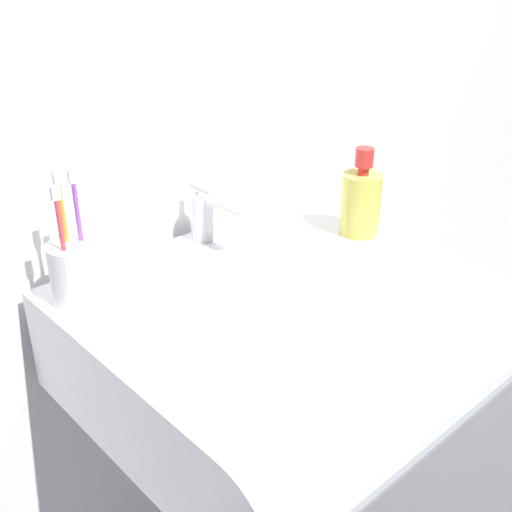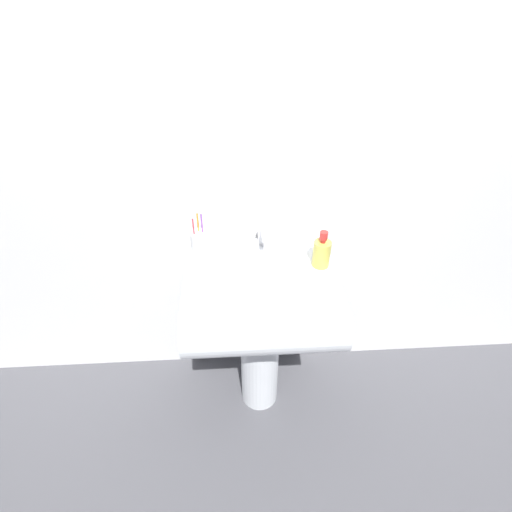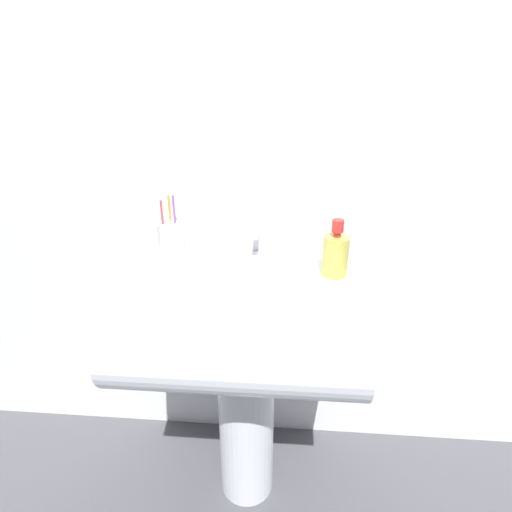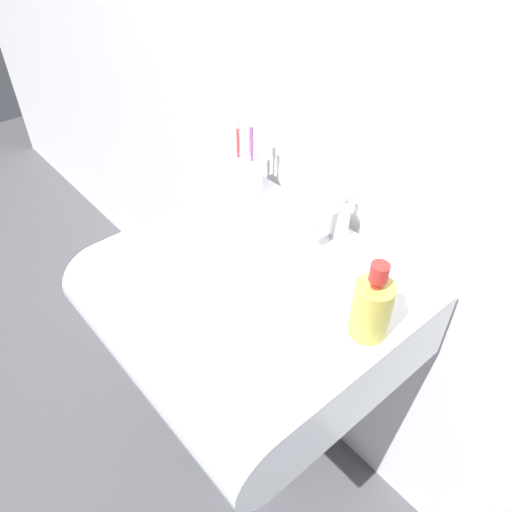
# 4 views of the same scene
# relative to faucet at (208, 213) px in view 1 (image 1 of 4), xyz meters

# --- Properties ---
(wall_back) EXTENTS (5.00, 0.05, 2.40)m
(wall_back) POSITION_rel_faucet_xyz_m (-0.02, 0.10, 0.31)
(wall_back) COLOR white
(wall_back) RESTS_ON ground
(sink_pedestal) EXTENTS (0.18, 0.18, 0.66)m
(sink_pedestal) POSITION_rel_faucet_xyz_m (-0.02, -0.19, -0.56)
(sink_pedestal) COLOR white
(sink_pedestal) RESTS_ON ground
(sink_basin) EXTENTS (0.61, 0.56, 0.18)m
(sink_basin) POSITION_rel_faucet_xyz_m (-0.02, -0.25, -0.14)
(sink_basin) COLOR white
(sink_basin) RESTS_ON sink_pedestal
(faucet) EXTENTS (0.04, 0.14, 0.10)m
(faucet) POSITION_rel_faucet_xyz_m (0.00, 0.00, 0.00)
(faucet) COLOR silver
(faucet) RESTS_ON sink_basin
(toothbrush_cup) EXTENTS (0.08, 0.08, 0.20)m
(toothbrush_cup) POSITION_rel_faucet_xyz_m (-0.27, -0.03, -0.00)
(toothbrush_cup) COLOR white
(toothbrush_cup) RESTS_ON sink_basin
(soap_bottle) EXTENTS (0.07, 0.07, 0.16)m
(soap_bottle) POSITION_rel_faucet_xyz_m (0.23, -0.16, 0.01)
(soap_bottle) COLOR gold
(soap_bottle) RESTS_ON sink_basin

